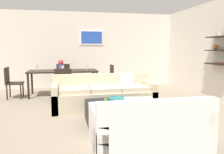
{
  "coord_description": "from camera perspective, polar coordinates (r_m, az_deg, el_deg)",
  "views": [
    {
      "loc": [
        -1.04,
        -4.92,
        1.4
      ],
      "look_at": [
        0.03,
        0.2,
        0.75
      ],
      "focal_mm": 36.78,
      "sensor_mm": 36.0,
      "label": 1
    }
  ],
  "objects": [
    {
      "name": "wine_glass_foot",
      "position": [
        6.64,
        -12.12,
        2.38
      ],
      "size": [
        0.07,
        0.07,
        0.17
      ],
      "color": "silver",
      "rests_on": "dining_table"
    },
    {
      "name": "apple_on_coffee_table",
      "position": [
        4.42,
        -1.56,
        -5.8
      ],
      "size": [
        0.07,
        0.07,
        0.07
      ],
      "primitive_type": "sphere",
      "color": "#669E2D",
      "rests_on": "coffee_table"
    },
    {
      "name": "decorative_bowl",
      "position": [
        4.43,
        1.41,
        -5.65
      ],
      "size": [
        0.37,
        0.37,
        0.08
      ],
      "color": "#19666B",
      "rests_on": "coffee_table"
    },
    {
      "name": "wine_glass_left_near",
      "position": [
        6.95,
        -18.17,
        2.36
      ],
      "size": [
        0.08,
        0.08,
        0.17
      ],
      "color": "silver",
      "rests_on": "dining_table"
    },
    {
      "name": "ground_plane",
      "position": [
        5.22,
        0.14,
        -8.47
      ],
      "size": [
        18.0,
        18.0,
        0.0
      ],
      "primitive_type": "plane",
      "color": "gray"
    },
    {
      "name": "dining_chair_foot",
      "position": [
        6.21,
        -12.05,
        -1.35
      ],
      "size": [
        0.44,
        0.44,
        0.88
      ],
      "color": "black",
      "rests_on": "ground"
    },
    {
      "name": "dining_table",
      "position": [
        7.03,
        -12.06,
        1.08
      ],
      "size": [
        2.03,
        0.88,
        0.75
      ],
      "color": "black",
      "rests_on": "ground"
    },
    {
      "name": "sofa_beige",
      "position": [
        5.45,
        -2.04,
        -4.66
      ],
      "size": [
        2.36,
        0.9,
        0.78
      ],
      "color": "beige",
      "rests_on": "ground"
    },
    {
      "name": "dining_chair_right_far",
      "position": [
        7.38,
        -0.92,
        0.12
      ],
      "size": [
        0.44,
        0.44,
        0.88
      ],
      "color": "black",
      "rests_on": "ground"
    },
    {
      "name": "right_wall_shelf_unit",
      "position": [
        6.85,
        24.77,
        6.03
      ],
      "size": [
        0.34,
        8.2,
        2.7
      ],
      "color": "silver",
      "rests_on": "ground"
    },
    {
      "name": "wine_glass_right_far",
      "position": [
        7.15,
        -6.21,
        2.78
      ],
      "size": [
        0.07,
        0.07,
        0.17
      ],
      "color": "silver",
      "rests_on": "dining_table"
    },
    {
      "name": "centerpiece_vase",
      "position": [
        7.06,
        -12.61,
        3.0
      ],
      "size": [
        0.16,
        0.16,
        0.32
      ],
      "color": "#4C518C",
      "rests_on": "dining_table"
    },
    {
      "name": "candle_jar",
      "position": [
        4.53,
        4.94,
        -5.51
      ],
      "size": [
        0.07,
        0.07,
        0.07
      ],
      "primitive_type": "cylinder",
      "color": "silver",
      "rests_on": "coffee_table"
    },
    {
      "name": "coffee_table",
      "position": [
        4.45,
        2.06,
        -8.7
      ],
      "size": [
        1.28,
        0.91,
        0.38
      ],
      "color": "black",
      "rests_on": "ground"
    },
    {
      "name": "back_wall_unit",
      "position": [
        8.55,
        -2.82,
        6.79
      ],
      "size": [
        8.4,
        0.09,
        2.7
      ],
      "color": "silver",
      "rests_on": "ground"
    },
    {
      "name": "loveseat_white",
      "position": [
        3.3,
        9.02,
        -12.64
      ],
      "size": [
        1.56,
        0.9,
        0.78
      ],
      "color": "white",
      "rests_on": "ground"
    },
    {
      "name": "wine_glass_head",
      "position": [
        7.39,
        -12.09,
        2.66
      ],
      "size": [
        0.07,
        0.07,
        0.14
      ],
      "color": "silver",
      "rests_on": "dining_table"
    },
    {
      "name": "dining_chair_left_near",
      "position": [
        7.01,
        -23.72,
        -0.85
      ],
      "size": [
        0.44,
        0.44,
        0.88
      ],
      "color": "black",
      "rests_on": "ground"
    },
    {
      "name": "dining_chair_head",
      "position": [
        7.89,
        -12.01,
        0.43
      ],
      "size": [
        0.44,
        0.44,
        0.88
      ],
      "color": "black",
      "rests_on": "ground"
    }
  ]
}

